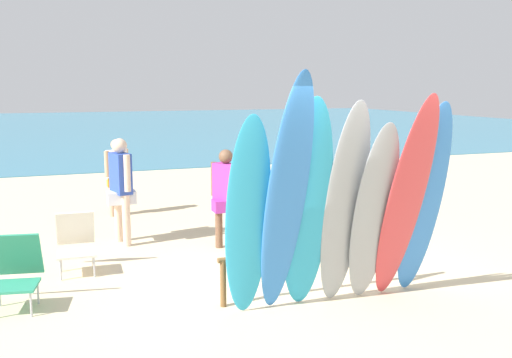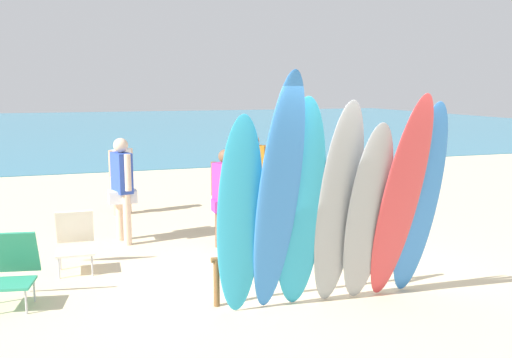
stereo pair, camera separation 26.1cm
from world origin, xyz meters
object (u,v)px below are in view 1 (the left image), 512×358
Objects in this scene: beachgoer_strolling at (226,192)px; surfboard_rack at (321,257)px; surfboard_teal_0 at (248,218)px; beachgoer_photographing at (117,172)px; beachgoer_midbeach at (121,184)px; surfboard_blue_1 at (286,198)px; surfboard_teal_2 at (307,206)px; surfboard_grey_3 at (345,205)px; surfboard_blue_6 at (424,201)px; beach_chair_blue at (76,240)px; surfboard_grey_4 at (374,214)px; beachgoer_by_water at (250,166)px; surfboard_red_5 at (406,200)px; beachgoer_near_rack at (300,161)px; beach_chair_red at (17,270)px.

surfboard_rack is at bearing 161.99° from beachgoer_strolling.
surfboard_teal_0 is 1.53× the size of beachgoer_photographing.
surfboard_teal_0 is at bearing 179.19° from beachgoer_midbeach.
surfboard_teal_2 is at bearing 16.59° from surfboard_blue_1.
beachgoer_midbeach reaches higher than beachgoer_photographing.
surfboard_blue_6 is at bearing -8.89° from surfboard_grey_3.
beach_chair_blue is at bearing 131.55° from beachgoer_midbeach.
beach_chair_blue is (-2.22, -0.27, -0.47)m from beachgoer_strolling.
surfboard_teal_0 is 1.48m from surfboard_grey_4.
surfboard_teal_2 is at bearing 151.21° from beachgoer_strolling.
beachgoer_photographing is (-1.85, 5.66, -0.33)m from surfboard_grey_3.
beachgoer_by_water reaches higher than beach_chair_blue.
surfboard_blue_1 is at bearing -141.80° from surfboard_rack.
beachgoer_photographing is at bearing 75.97° from beach_chair_blue.
beachgoer_strolling is (-1.27, 2.80, -0.32)m from surfboard_red_5.
surfboard_grey_4 is 6.12m from beachgoer_photographing.
surfboard_teal_0 is (-1.09, -0.43, 0.66)m from surfboard_rack.
surfboard_blue_1 is at bearing -176.97° from surfboard_grey_4.
surfboard_blue_1 is 1.77× the size of beachgoer_strolling.
beach_chair_blue is (-0.94, -3.27, -0.43)m from beachgoer_photographing.
beach_chair_blue is (-2.33, 2.38, -0.78)m from surfboard_teal_2.
surfboard_blue_1 is 2.80m from beachgoer_strolling.
surfboard_rack is 1.15× the size of surfboard_teal_0.
surfboard_blue_1 reaches higher than surfboard_rack.
surfboard_rack is 1.38m from surfboard_blue_6.
surfboard_grey_3 is 1.00× the size of surfboard_blue_6.
beachgoer_photographing is (-0.71, 5.63, -0.26)m from surfboard_teal_0.
beachgoer_photographing is (-1.09, 5.76, -0.48)m from surfboard_blue_1.
surfboard_grey_4 is at bearing -15.82° from surfboard_grey_3.
beachgoer_midbeach is at bearing 124.11° from surfboard_grey_4.
surfboard_red_5 is at bearing 170.19° from beachgoer_near_rack.
surfboard_grey_4 is at bearing -92.78° from beachgoer_by_water.
surfboard_red_5 is 4.60m from beachgoer_midbeach.
surfboard_rack is 1.08× the size of surfboard_grey_3.
beachgoer_near_rack is (2.83, 5.82, -0.45)m from surfboard_blue_1.
surfboard_grey_4 is at bearing -161.68° from beachgoer_midbeach.
beachgoer_midbeach reaches higher than beachgoer_near_rack.
beach_chair_red is at bearing -143.85° from beachgoer_photographing.
beachgoer_near_rack is at bearing 71.12° from surfboard_red_5.
surfboard_grey_3 is at bearing -9.85° from beach_chair_red.
surfboard_blue_6 is at bearing -30.59° from beach_chair_blue.
surfboard_red_5 is at bearing -1.14° from surfboard_teal_0.
surfboard_teal_2 is 1.12× the size of surfboard_grey_4.
beachgoer_near_rack is 1.86× the size of beach_chair_red.
surfboard_teal_2 is 5.82m from beachgoer_photographing.
beachgoer_strolling is at bearing 98.34° from surfboard_teal_2.
surfboard_grey_3 is 1.55× the size of beachgoer_strolling.
beachgoer_midbeach is at bearing 58.61° from beach_chair_blue.
surfboard_blue_1 reaches higher than surfboard_teal_2.
surfboard_blue_6 reaches higher than beachgoer_strolling.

